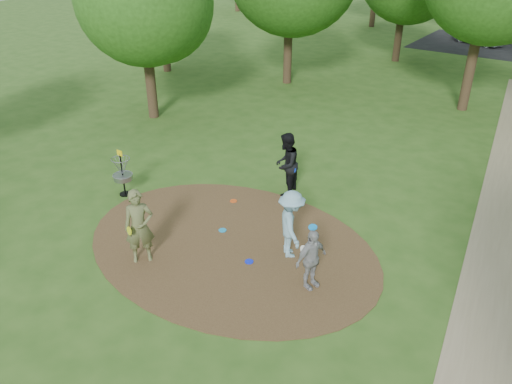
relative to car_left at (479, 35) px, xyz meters
The scene contains 12 objects.
ground 30.11m from the car_left, 88.00° to the right, with size 100.00×100.00×0.00m, color #2D5119.
dirt_clearing 30.11m from the car_left, 88.00° to the right, with size 8.40×8.40×0.02m, color #47301C.
footpath 29.09m from the car_left, 74.95° to the right, with size 2.00×40.00×0.01m, color #8C7A5B.
player_observer_with_disc 31.91m from the car_left, 90.68° to the right, with size 0.84×0.87×2.01m.
player_throwing_with_disc 29.64m from the car_left, 84.97° to the right, with size 1.42×1.34×1.86m.
player_walking_with_disc 26.74m from the car_left, 88.53° to the right, with size 0.97×1.13×2.04m.
player_waiting_with_disc 30.58m from the car_left, 83.11° to the right, with size 0.63×0.99×1.57m.
disc_ground_cyan 29.68m from the car_left, 89.14° to the right, with size 0.22×0.22×0.02m, color #1A93D0.
disc_ground_blue 30.50m from the car_left, 86.37° to the right, with size 0.22×0.22×0.02m, color #0D20ED.
disc_ground_red 28.16m from the car_left, 90.66° to the right, with size 0.22×0.22×0.02m, color #E04C16.
car_left is the anchor object (origin of this frame).
disc_golf_basket 29.98m from the car_left, 96.60° to the right, with size 0.63×0.63×1.54m.
Camera 1 is at (7.02, -8.72, 7.70)m, focal length 35.00 mm.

